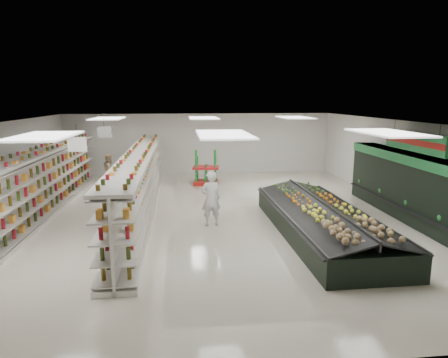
{
  "coord_description": "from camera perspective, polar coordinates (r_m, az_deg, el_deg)",
  "views": [
    {
      "loc": [
        -1.0,
        -13.2,
        3.98
      ],
      "look_at": [
        0.54,
        0.89,
        1.11
      ],
      "focal_mm": 32.0,
      "sensor_mm": 36.0,
      "label": 1
    }
  ],
  "objects": [
    {
      "name": "gondola_left",
      "position": [
        14.78,
        -25.19,
        -1.24
      ],
      "size": [
        1.09,
        12.77,
        2.21
      ],
      "rotation": [
        0.0,
        0.0,
        -0.01
      ],
      "color": "silver",
      "rests_on": "floor"
    },
    {
      "name": "ceiling",
      "position": [
        13.26,
        -1.93,
        8.06
      ],
      "size": [
        14.0,
        16.0,
        0.02
      ],
      "primitive_type": "cube",
      "color": "white",
      "rests_on": "wall_back"
    },
    {
      "name": "shopper_background",
      "position": [
        18.75,
        -15.98,
        1.16
      ],
      "size": [
        0.56,
        0.81,
        1.56
      ],
      "primitive_type": "imported",
      "rotation": [
        0.0,
        0.0,
        1.44
      ],
      "color": "#9A7A5F",
      "rests_on": "floor"
    },
    {
      "name": "floor",
      "position": [
        13.82,
        -1.84,
        -5.3
      ],
      "size": [
        16.0,
        16.0,
        0.0
      ],
      "primitive_type": "plane",
      "color": "beige",
      "rests_on": "ground"
    },
    {
      "name": "wall_back",
      "position": [
        21.36,
        -3.53,
        5.02
      ],
      "size": [
        14.0,
        0.02,
        3.2
      ],
      "primitive_type": "cube",
      "color": "silver",
      "rests_on": "floor"
    },
    {
      "name": "shopper_main",
      "position": [
        12.58,
        -1.89,
        -2.81
      ],
      "size": [
        0.72,
        0.55,
        1.76
      ],
      "primitive_type": "imported",
      "rotation": [
        0.0,
        0.0,
        3.36
      ],
      "color": "silver",
      "rests_on": "floor"
    },
    {
      "name": "produce_island",
      "position": [
        12.18,
        13.82,
        -5.67
      ],
      "size": [
        2.57,
        6.88,
        1.02
      ],
      "rotation": [
        0.0,
        0.0,
        0.01
      ],
      "color": "black",
      "rests_on": "floor"
    },
    {
      "name": "aisle_sign_near",
      "position": [
        11.61,
        -20.24,
        4.67
      ],
      "size": [
        0.52,
        0.06,
        0.75
      ],
      "color": "white",
      "rests_on": "ceiling"
    },
    {
      "name": "aisle_sign_far",
      "position": [
        15.5,
        -16.74,
        6.42
      ],
      "size": [
        0.52,
        0.06,
        0.75
      ],
      "color": "white",
      "rests_on": "ceiling"
    },
    {
      "name": "soda_endcap",
      "position": [
        18.65,
        -2.59,
        1.44
      ],
      "size": [
        1.29,
        0.96,
        1.54
      ],
      "rotation": [
        0.0,
        0.0,
        -0.12
      ],
      "color": "#A61913",
      "rests_on": "floor"
    },
    {
      "name": "produce_wall_case",
      "position": [
        14.18,
        25.99,
        -0.87
      ],
      "size": [
        0.93,
        8.0,
        2.2
      ],
      "color": "black",
      "rests_on": "floor"
    },
    {
      "name": "wall_right",
      "position": [
        15.61,
        24.68,
        1.62
      ],
      "size": [
        0.02,
        16.0,
        3.2
      ],
      "primitive_type": "cube",
      "color": "silver",
      "rests_on": "floor"
    },
    {
      "name": "hortifruti_banner",
      "position": [
        13.82,
        25.49,
        4.81
      ],
      "size": [
        0.12,
        3.2,
        0.95
      ],
      "color": "#1F7738",
      "rests_on": "ceiling"
    },
    {
      "name": "wall_front",
      "position": [
        5.8,
        4.32,
        -12.79
      ],
      "size": [
        14.0,
        0.02,
        3.2
      ],
      "primitive_type": "cube",
      "color": "silver",
      "rests_on": "floor"
    },
    {
      "name": "gondola_center",
      "position": [
        14.26,
        -11.85,
        -0.92
      ],
      "size": [
        0.97,
        12.41,
        2.15
      ],
      "rotation": [
        0.0,
        0.0,
        0.0
      ],
      "color": "silver",
      "rests_on": "floor"
    }
  ]
}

